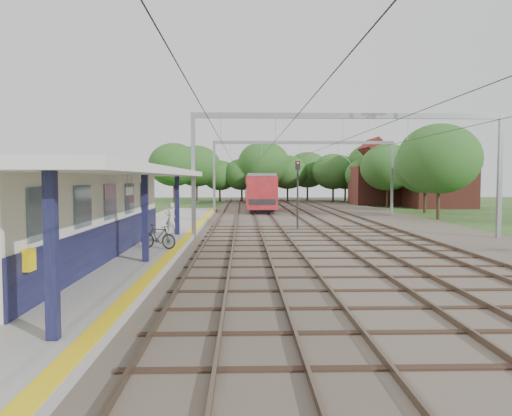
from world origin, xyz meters
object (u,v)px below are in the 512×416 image
object	(u,v)px
person	(171,219)
train	(257,189)
bicycle	(158,237)
signal_post	(298,186)

from	to	relation	value
person	train	world-z (taller)	train
person	train	distance (m)	36.65
bicycle	signal_post	distance (m)	13.64
person	signal_post	distance (m)	9.60
signal_post	person	bearing A→B (deg)	-131.15
bicycle	train	world-z (taller)	train
person	bicycle	world-z (taller)	person
person	train	xyz separation A→B (m)	(5.73, 36.19, 0.91)
person	bicycle	xyz separation A→B (m)	(0.22, -5.67, -0.34)
signal_post	train	bearing A→B (deg)	105.68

